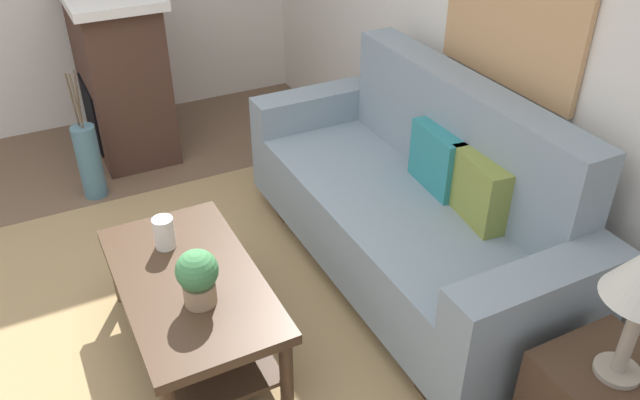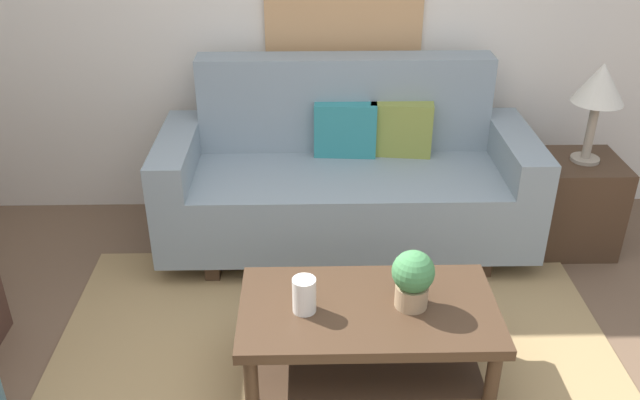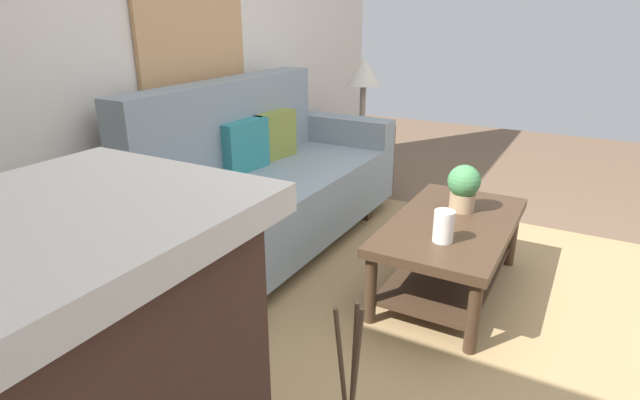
{
  "view_description": "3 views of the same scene",
  "coord_description": "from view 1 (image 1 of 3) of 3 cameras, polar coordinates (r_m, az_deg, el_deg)",
  "views": [
    {
      "loc": [
        2.38,
        0.01,
        2.29
      ],
      "look_at": [
        -0.05,
        1.24,
        0.52
      ],
      "focal_mm": 36.14,
      "sensor_mm": 36.0,
      "label": 1
    },
    {
      "loc": [
        -0.12,
        -1.78,
        2.17
      ],
      "look_at": [
        -0.06,
        1.1,
        0.61
      ],
      "focal_mm": 37.48,
      "sensor_mm": 36.0,
      "label": 2
    },
    {
      "loc": [
        -2.38,
        -0.1,
        1.48
      ],
      "look_at": [
        -0.06,
        1.19,
        0.48
      ],
      "focal_mm": 28.4,
      "sensor_mm": 36.0,
      "label": 3
    }
  ],
  "objects": [
    {
      "name": "wall_back",
      "position": [
        3.39,
        16.32,
        15.77
      ],
      "size": [
        5.25,
        0.1,
        2.7
      ],
      "primitive_type": "cube",
      "color": "silver",
      "rests_on": "ground_plane"
    },
    {
      "name": "floor_vase_branch_b",
      "position": [
        4.21,
        -20.6,
        8.36
      ],
      "size": [
        0.04,
        0.04,
        0.36
      ],
      "primitive_type": "cylinder",
      "rotation": [
        -0.07,
        -0.08,
        0.0
      ],
      "color": "brown",
      "rests_on": "floor_vase"
    },
    {
      "name": "potted_plant_tabletop",
      "position": [
        2.73,
        -10.78,
        -6.63
      ],
      "size": [
        0.18,
        0.18,
        0.26
      ],
      "color": "tan",
      "rests_on": "coffee_table"
    },
    {
      "name": "coffee_table",
      "position": [
        3.03,
        -11.32,
        -8.42
      ],
      "size": [
        1.1,
        0.6,
        0.43
      ],
      "color": "#422D1E",
      "rests_on": "ground_plane"
    },
    {
      "name": "framed_painting",
      "position": [
        3.25,
        16.81,
        16.41
      ],
      "size": [
        0.93,
        0.03,
        0.79
      ],
      "primitive_type": "cube",
      "color": "tan"
    },
    {
      "name": "floor_vase_branch_a",
      "position": [
        4.18,
        -20.77,
        8.15
      ],
      "size": [
        0.01,
        0.02,
        0.36
      ],
      "primitive_type": "cylinder",
      "rotation": [
        0.02,
        -0.0,
        0.0
      ],
      "color": "brown",
      "rests_on": "floor_vase"
    },
    {
      "name": "floor_vase_branch_c",
      "position": [
        4.2,
        -21.07,
        8.24
      ],
      "size": [
        0.04,
        0.03,
        0.36
      ],
      "primitive_type": "cylinder",
      "rotation": [
        0.04,
        0.08,
        0.0
      ],
      "color": "brown",
      "rests_on": "floor_vase"
    },
    {
      "name": "ground_plane",
      "position": [
        3.3,
        -19.77,
        -13.36
      ],
      "size": [
        9.25,
        9.25,
        0.0
      ],
      "primitive_type": "plane",
      "color": "brown"
    },
    {
      "name": "fireplace",
      "position": [
        4.82,
        -17.3,
        10.9
      ],
      "size": [
        1.02,
        0.58,
        1.16
      ],
      "color": "#472D23",
      "rests_on": "ground_plane"
    },
    {
      "name": "tabletop_vase",
      "position": [
        3.11,
        -13.63,
        -2.83
      ],
      "size": [
        0.1,
        0.1,
        0.16
      ],
      "primitive_type": "cylinder",
      "color": "white",
      "rests_on": "coffee_table"
    },
    {
      "name": "floor_vase",
      "position": [
        4.38,
        -19.73,
        3.2
      ],
      "size": [
        0.15,
        0.15,
        0.49
      ],
      "primitive_type": "cylinder",
      "color": "slate",
      "rests_on": "ground_plane"
    },
    {
      "name": "area_rug",
      "position": [
        3.33,
        -11.28,
        -10.98
      ],
      "size": [
        2.69,
        2.13,
        0.01
      ],
      "primitive_type": "cube",
      "color": "#A38456",
      "rests_on": "ground_plane"
    },
    {
      "name": "throw_pillow_teal",
      "position": [
        3.33,
        10.38,
        3.59
      ],
      "size": [
        0.37,
        0.15,
        0.32
      ],
      "primitive_type": "cube",
      "rotation": [
        0.0,
        0.0,
        -0.07
      ],
      "color": "teal",
      "rests_on": "couch"
    },
    {
      "name": "throw_pillow_olive",
      "position": [
        3.11,
        13.85,
        0.92
      ],
      "size": [
        0.37,
        0.17,
        0.32
      ],
      "primitive_type": "cube",
      "rotation": [
        0.0,
        0.0,
        -0.13
      ],
      "color": "olive",
      "rests_on": "couch"
    },
    {
      "name": "couch",
      "position": [
        3.39,
        8.23,
        -0.54
      ],
      "size": [
        2.11,
        0.84,
        1.08
      ],
      "color": "gray",
      "rests_on": "ground_plane"
    }
  ]
}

